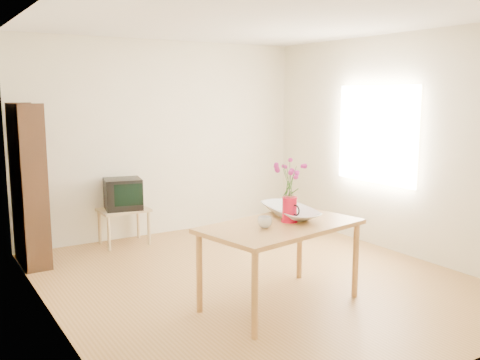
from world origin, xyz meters
TOP-DOWN VIEW (x-y plane):
  - room at (0.03, 0.00)m, footprint 4.50×4.50m
  - table at (-0.17, -0.67)m, footprint 1.56×1.07m
  - tv_stand at (-0.70, 1.97)m, footprint 0.60×0.45m
  - bookshelf at (-1.85, 1.75)m, footprint 0.28×0.70m
  - pitcher at (-0.06, -0.64)m, footprint 0.15×0.23m
  - flowers at (-0.06, -0.64)m, footprint 0.27×0.27m
  - mug at (-0.37, -0.70)m, footprint 0.16×0.16m
  - bowl at (0.09, -0.46)m, footprint 0.63×0.63m
  - teacup_a at (0.05, -0.46)m, footprint 0.10×0.10m
  - teacup_b at (0.13, -0.44)m, footprint 0.10×0.10m
  - television at (-0.70, 1.98)m, footprint 0.52×0.49m

SIDE VIEW (x-z plane):
  - tv_stand at x=-0.70m, z-range 0.16..0.62m
  - television at x=-0.70m, z-range 0.46..0.85m
  - table at x=-0.17m, z-range 0.30..1.05m
  - mug at x=-0.37m, z-range 0.75..0.85m
  - bookshelf at x=-1.85m, z-range -0.06..1.74m
  - pitcher at x=-0.06m, z-range 0.74..0.97m
  - teacup_a at x=0.05m, z-range 0.92..0.99m
  - teacup_b at x=0.13m, z-range 0.92..0.99m
  - bowl at x=0.09m, z-range 0.75..1.26m
  - flowers at x=-0.06m, z-range 0.97..1.35m
  - room at x=0.03m, z-range -0.95..3.55m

